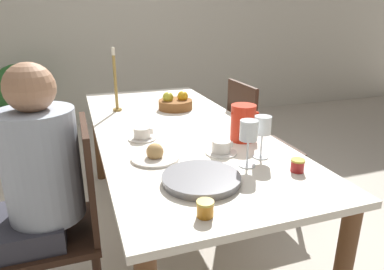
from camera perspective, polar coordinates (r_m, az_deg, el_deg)
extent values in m
plane|color=beige|center=(2.34, -2.67, -16.11)|extent=(20.00, 20.00, 0.00)
cube|color=beige|center=(4.60, -13.25, 18.11)|extent=(10.00, 0.06, 2.60)
cube|color=silver|center=(2.01, -2.99, 1.08)|extent=(0.89, 2.13, 0.03)
cylinder|color=brown|center=(3.01, -15.37, -0.80)|extent=(0.07, 0.07, 0.71)
cylinder|color=brown|center=(3.14, -1.28, 0.75)|extent=(0.07, 0.07, 0.71)
cylinder|color=#331E14|center=(1.98, -27.29, -18.17)|extent=(0.04, 0.04, 0.43)
cylinder|color=#331E14|center=(1.95, -16.03, -17.26)|extent=(0.04, 0.04, 0.43)
cube|color=#331E14|center=(1.67, -22.86, -15.11)|extent=(0.42, 0.42, 0.03)
cube|color=#331E14|center=(1.54, -16.74, -6.60)|extent=(0.03, 0.39, 0.47)
cylinder|color=#331E14|center=(2.82, 12.93, -5.00)|extent=(0.04, 0.04, 0.43)
cylinder|color=#331E14|center=(2.55, 17.30, -8.14)|extent=(0.04, 0.04, 0.43)
cylinder|color=#331E14|center=(2.66, 6.08, -6.18)|extent=(0.04, 0.04, 0.43)
cylinder|color=#331E14|center=(2.36, 9.91, -9.77)|extent=(0.04, 0.04, 0.43)
cube|color=#331E14|center=(2.50, 11.91, -2.40)|extent=(0.42, 0.42, 0.03)
cube|color=#331E14|center=(2.32, 8.14, 2.76)|extent=(0.03, 0.39, 0.47)
cube|color=#33333D|center=(1.64, -25.65, -13.79)|extent=(0.30, 0.34, 0.11)
cylinder|color=#9EA8B7|center=(1.51, -23.76, -4.64)|extent=(0.30, 0.30, 0.46)
sphere|color=#A37556|center=(1.42, -25.47, 7.13)|extent=(0.19, 0.19, 0.19)
cylinder|color=#A37556|center=(1.68, -27.24, 1.41)|extent=(0.25, 0.06, 0.20)
cylinder|color=red|center=(1.76, 8.49, 2.02)|extent=(0.13, 0.13, 0.19)
cube|color=red|center=(1.80, 10.60, 2.52)|extent=(0.02, 0.02, 0.08)
cone|color=red|center=(1.72, 7.11, 4.25)|extent=(0.04, 0.04, 0.04)
cylinder|color=white|center=(1.49, 9.12, -4.99)|extent=(0.07, 0.07, 0.00)
cylinder|color=white|center=(1.47, 9.24, -2.89)|extent=(0.01, 0.01, 0.11)
cylinder|color=white|center=(1.44, 9.45, 0.78)|extent=(0.08, 0.08, 0.09)
cylinder|color=white|center=(1.59, 11.35, -3.57)|extent=(0.07, 0.07, 0.00)
cylinder|color=white|center=(1.57, 11.49, -1.67)|extent=(0.01, 0.01, 0.11)
cylinder|color=white|center=(1.54, 11.72, 1.62)|extent=(0.08, 0.08, 0.08)
cylinder|color=gold|center=(1.55, 11.67, 0.97)|extent=(0.06, 0.06, 0.04)
cylinder|color=silver|center=(1.61, 4.87, -2.94)|extent=(0.15, 0.15, 0.01)
cylinder|color=silver|center=(1.60, 4.90, -1.90)|extent=(0.09, 0.09, 0.06)
cube|color=silver|center=(1.62, 6.54, -1.59)|extent=(0.01, 0.01, 0.03)
cylinder|color=silver|center=(1.81, -8.29, -0.57)|extent=(0.15, 0.15, 0.01)
cylinder|color=silver|center=(1.80, -8.34, 0.36)|extent=(0.09, 0.09, 0.06)
cube|color=silver|center=(1.81, -6.77, 0.62)|extent=(0.01, 0.01, 0.03)
cylinder|color=gray|center=(1.33, 1.54, -7.57)|extent=(0.30, 0.30, 0.02)
cylinder|color=gray|center=(1.33, 1.54, -6.99)|extent=(0.31, 0.31, 0.01)
cylinder|color=silver|center=(1.55, -6.16, -3.83)|extent=(0.22, 0.22, 0.01)
sphere|color=tan|center=(1.54, -6.20, -2.77)|extent=(0.08, 0.08, 0.08)
cylinder|color=#A81E1E|center=(1.48, 17.18, -4.87)|extent=(0.05, 0.05, 0.05)
cylinder|color=gold|center=(1.47, 17.27, -4.05)|extent=(0.06, 0.06, 0.01)
cylinder|color=#C67A1E|center=(1.12, 2.21, -12.18)|extent=(0.05, 0.05, 0.05)
cylinder|color=gold|center=(1.11, 2.22, -11.17)|extent=(0.06, 0.06, 0.01)
cylinder|color=brown|center=(2.37, -2.76, 5.09)|extent=(0.23, 0.23, 0.06)
sphere|color=gold|center=(2.37, -1.57, 6.47)|extent=(0.07, 0.07, 0.07)
sphere|color=gold|center=(2.34, -4.03, 6.28)|extent=(0.07, 0.07, 0.07)
cylinder|color=olive|center=(2.39, -12.33, 4.16)|extent=(0.06, 0.06, 0.01)
cylinder|color=olive|center=(2.35, -12.65, 8.52)|extent=(0.02, 0.02, 0.36)
cylinder|color=beige|center=(2.32, -13.02, 13.44)|extent=(0.02, 0.02, 0.05)
cylinder|color=#4C4742|center=(4.21, -25.65, -0.21)|extent=(0.22, 0.22, 0.17)
cylinder|color=brown|center=(4.16, -26.03, 2.32)|extent=(0.04, 0.04, 0.21)
sphere|color=#2D6B2D|center=(4.08, -26.71, 6.81)|extent=(0.54, 0.54, 0.54)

